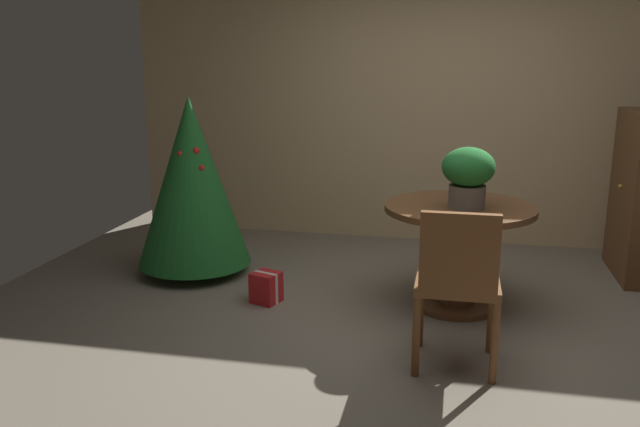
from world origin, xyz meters
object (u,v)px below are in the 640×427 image
Objects in this scene: wooden_chair_near at (458,279)px; holiday_tree at (192,181)px; flower_vase at (468,173)px; gift_box_red at (266,287)px; round_dining_table at (458,243)px.

wooden_chair_near is 0.66× the size of holiday_tree.
flower_vase is 1.63m from gift_box_red.
holiday_tree reaches higher than gift_box_red.
holiday_tree is (-2.09, 1.30, 0.22)m from wooden_chair_near.
flower_vase is 0.44× the size of wooden_chair_near.
wooden_chair_near is at bearing -31.91° from holiday_tree.
flower_vase is at bearing 5.42° from gift_box_red.
gift_box_red is (-1.38, -0.13, -0.86)m from flower_vase.
round_dining_table is 1.10× the size of wooden_chair_near.
gift_box_red is at bearing -171.58° from round_dining_table.
round_dining_table is 2.51× the size of flower_vase.
flower_vase is at bearing -10.39° from holiday_tree.
wooden_chair_near is at bearing -92.58° from flower_vase.
gift_box_red is at bearing 149.69° from wooden_chair_near.
gift_box_red is (-1.33, 0.78, -0.43)m from wooden_chair_near.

